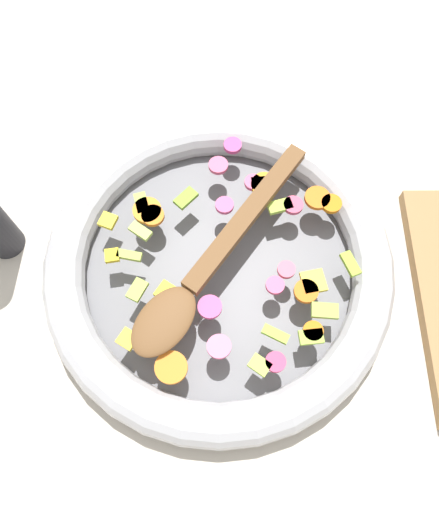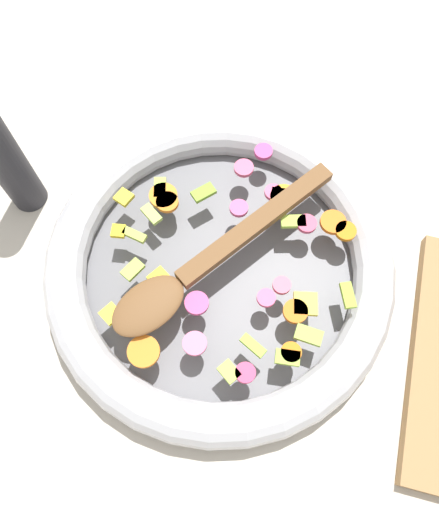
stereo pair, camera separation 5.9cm
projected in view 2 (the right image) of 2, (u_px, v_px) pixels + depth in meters
ground_plane at (220, 271)px, 0.63m from camera, size 4.00×4.00×0.00m
skillet at (220, 265)px, 0.61m from camera, size 0.43×0.43×0.05m
chopped_vegetables at (235, 256)px, 0.58m from camera, size 0.32×0.31×0.01m
wooden_spoon at (204, 263)px, 0.57m from camera, size 0.28×0.22×0.01m
pepper_mill at (3, 157)px, 0.59m from camera, size 0.04×0.04×0.21m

